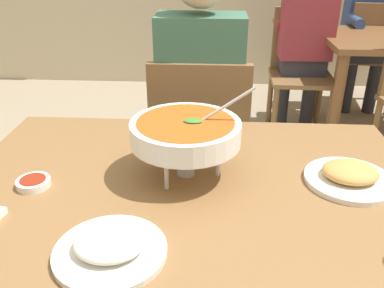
% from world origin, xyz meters
% --- Properties ---
extents(dining_table_main, '(1.27, 0.89, 0.74)m').
position_xyz_m(dining_table_main, '(0.00, 0.00, 0.63)').
color(dining_table_main, brown).
rests_on(dining_table_main, ground_plane).
extents(chair_diner_main, '(0.44, 0.44, 0.90)m').
position_xyz_m(chair_diner_main, '(-0.00, 0.73, 0.51)').
color(chair_diner_main, brown).
rests_on(chair_diner_main, ground_plane).
extents(diner_main, '(0.40, 0.45, 1.31)m').
position_xyz_m(diner_main, '(0.00, 0.76, 0.75)').
color(diner_main, '#2D2D38').
rests_on(diner_main, ground_plane).
extents(curry_bowl, '(0.33, 0.30, 0.26)m').
position_xyz_m(curry_bowl, '(-0.01, 0.06, 0.87)').
color(curry_bowl, silver).
rests_on(curry_bowl, dining_table_main).
extents(rice_plate, '(0.24, 0.24, 0.06)m').
position_xyz_m(rice_plate, '(-0.15, -0.28, 0.76)').
color(rice_plate, white).
rests_on(rice_plate, dining_table_main).
extents(appetizer_plate, '(0.24, 0.24, 0.06)m').
position_xyz_m(appetizer_plate, '(0.44, 0.04, 0.76)').
color(appetizer_plate, white).
rests_on(appetizer_plate, dining_table_main).
extents(sauce_dish, '(0.09, 0.09, 0.02)m').
position_xyz_m(sauce_dish, '(-0.42, -0.03, 0.75)').
color(sauce_dish, white).
rests_on(sauce_dish, dining_table_main).
extents(chair_bg_left, '(0.45, 0.45, 0.90)m').
position_xyz_m(chair_bg_left, '(0.68, 2.06, 0.51)').
color(chair_bg_left, brown).
rests_on(chair_bg_left, ground_plane).
extents(chair_bg_middle, '(0.48, 0.48, 0.90)m').
position_xyz_m(chair_bg_middle, '(1.33, 2.51, 0.51)').
color(chair_bg_middle, brown).
rests_on(chair_bg_middle, ground_plane).
extents(patron_bg_left, '(0.40, 0.45, 1.31)m').
position_xyz_m(patron_bg_left, '(0.69, 2.06, 0.75)').
color(patron_bg_left, '#2D2D38').
rests_on(patron_bg_left, ground_plane).
extents(patron_bg_middle, '(0.40, 0.45, 1.31)m').
position_xyz_m(patron_bg_middle, '(1.27, 2.53, 0.75)').
color(patron_bg_middle, '#2D2D38').
rests_on(patron_bg_middle, ground_plane).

